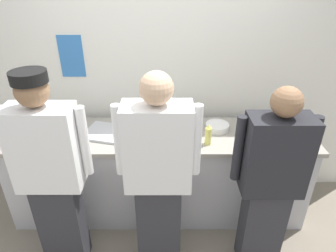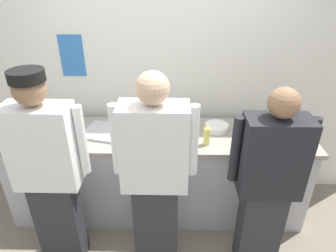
# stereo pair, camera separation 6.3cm
# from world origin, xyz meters

# --- Properties ---
(ground_plane) EXTENTS (9.00, 9.00, 0.00)m
(ground_plane) POSITION_xyz_m (0.00, 0.00, 0.00)
(ground_plane) COLOR slate
(wall_back) EXTENTS (4.46, 0.11, 2.72)m
(wall_back) POSITION_xyz_m (-0.00, 0.82, 1.36)
(wall_back) COLOR silver
(wall_back) RESTS_ON ground
(prep_counter) EXTENTS (2.85, 0.67, 0.90)m
(prep_counter) POSITION_xyz_m (0.00, 0.36, 0.45)
(prep_counter) COLOR #B2B2B7
(prep_counter) RESTS_ON ground
(chef_near_left) EXTENTS (0.61, 0.24, 1.70)m
(chef_near_left) POSITION_xyz_m (-0.78, -0.24, 0.91)
(chef_near_left) COLOR #2D2D33
(chef_near_left) RESTS_ON ground
(chef_center) EXTENTS (0.62, 0.24, 1.70)m
(chef_center) POSITION_xyz_m (0.02, -0.26, 0.90)
(chef_center) COLOR #2D2D33
(chef_center) RESTS_ON ground
(chef_far_right) EXTENTS (0.59, 0.24, 1.60)m
(chef_far_right) POSITION_xyz_m (0.86, -0.26, 0.85)
(chef_far_right) COLOR #2D2D33
(chef_far_right) RESTS_ON ground
(plate_stack_front) EXTENTS (0.22, 0.22, 0.06)m
(plate_stack_front) POSITION_xyz_m (0.55, 0.44, 0.93)
(plate_stack_front) COLOR white
(plate_stack_front) RESTS_ON prep_counter
(mixing_bowl_steel) EXTENTS (0.36, 0.36, 0.12)m
(mixing_bowl_steel) POSITION_xyz_m (0.11, 0.42, 0.96)
(mixing_bowl_steel) COLOR #B7BABF
(mixing_bowl_steel) RESTS_ON prep_counter
(sheet_tray) EXTENTS (0.55, 0.45, 0.02)m
(sheet_tray) POSITION_xyz_m (-0.43, 0.35, 0.92)
(sheet_tray) COLOR #B7BABF
(sheet_tray) RESTS_ON prep_counter
(squeeze_bottle_primary) EXTENTS (0.06, 0.06, 0.19)m
(squeeze_bottle_primary) POSITION_xyz_m (0.43, 0.18, 1.00)
(squeeze_bottle_primary) COLOR #E5E066
(squeeze_bottle_primary) RESTS_ON prep_counter
(squeeze_bottle_secondary) EXTENTS (0.06, 0.06, 0.19)m
(squeeze_bottle_secondary) POSITION_xyz_m (0.86, 0.23, 0.99)
(squeeze_bottle_secondary) COLOR orange
(squeeze_bottle_secondary) RESTS_ON prep_counter
(squeeze_bottle_spare) EXTENTS (0.06, 0.06, 0.21)m
(squeeze_bottle_spare) POSITION_xyz_m (0.02, 0.15, 1.01)
(squeeze_bottle_spare) COLOR #E5E066
(squeeze_bottle_spare) RESTS_ON prep_counter
(ramekin_yellow_sauce) EXTENTS (0.09, 0.09, 0.04)m
(ramekin_yellow_sauce) POSITION_xyz_m (1.06, 0.49, 0.93)
(ramekin_yellow_sauce) COLOR white
(ramekin_yellow_sauce) RESTS_ON prep_counter
(ramekin_green_sauce) EXTENTS (0.08, 0.08, 0.05)m
(ramekin_green_sauce) POSITION_xyz_m (-0.80, 0.37, 0.93)
(ramekin_green_sauce) COLOR white
(ramekin_green_sauce) RESTS_ON prep_counter
(deli_cup) EXTENTS (0.09, 0.09, 0.09)m
(deli_cup) POSITION_xyz_m (-0.10, 0.26, 0.95)
(deli_cup) COLOR white
(deli_cup) RESTS_ON prep_counter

